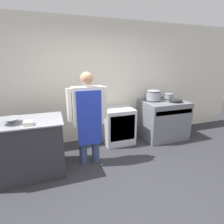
% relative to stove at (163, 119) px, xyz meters
% --- Properties ---
extents(ground_plane, '(14.00, 14.00, 0.00)m').
position_rel_stove_xyz_m(ground_plane, '(-1.52, -1.60, -0.45)').
color(ground_plane, '#2D2D33').
extents(wall_back, '(8.00, 0.05, 2.70)m').
position_rel_stove_xyz_m(wall_back, '(-1.52, 0.47, 0.90)').
color(wall_back, silver).
rests_on(wall_back, ground_plane).
extents(prep_counter, '(1.18, 0.74, 0.92)m').
position_rel_stove_xyz_m(prep_counter, '(-2.97, -0.54, 0.01)').
color(prep_counter, '#2D2D33').
rests_on(prep_counter, ground_plane).
extents(stove, '(1.03, 0.80, 0.92)m').
position_rel_stove_xyz_m(stove, '(0.00, 0.00, 0.00)').
color(stove, slate).
rests_on(stove, ground_plane).
extents(fridge_unit, '(0.66, 0.64, 0.81)m').
position_rel_stove_xyz_m(fridge_unit, '(-1.15, 0.10, -0.05)').
color(fridge_unit, silver).
rests_on(fridge_unit, ground_plane).
extents(person_cook, '(0.70, 0.24, 1.65)m').
position_rel_stove_xyz_m(person_cook, '(-1.95, -0.56, 0.50)').
color(person_cook, '#38476B').
rests_on(person_cook, ground_plane).
extents(mixing_bowl, '(0.30, 0.30, 0.09)m').
position_rel_stove_xyz_m(mixing_bowl, '(-3.11, -0.61, 0.51)').
color(mixing_bowl, gray).
rests_on(mixing_bowl, prep_counter).
extents(plastic_tub, '(0.13, 0.13, 0.06)m').
position_rel_stove_xyz_m(plastic_tub, '(-2.88, -0.76, 0.50)').
color(plastic_tub, silver).
rests_on(plastic_tub, prep_counter).
extents(stock_pot, '(0.34, 0.34, 0.25)m').
position_rel_stove_xyz_m(stock_pot, '(-0.23, 0.14, 0.60)').
color(stock_pot, gray).
rests_on(stock_pot, stove).
extents(saute_pan, '(0.31, 0.31, 0.04)m').
position_rel_stove_xyz_m(saute_pan, '(0.21, -0.14, 0.49)').
color(saute_pan, '#262628').
rests_on(saute_pan, stove).
extents(sauce_pot, '(0.21, 0.21, 0.14)m').
position_rel_stove_xyz_m(sauce_pot, '(0.21, 0.14, 0.54)').
color(sauce_pot, gray).
rests_on(sauce_pot, stove).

